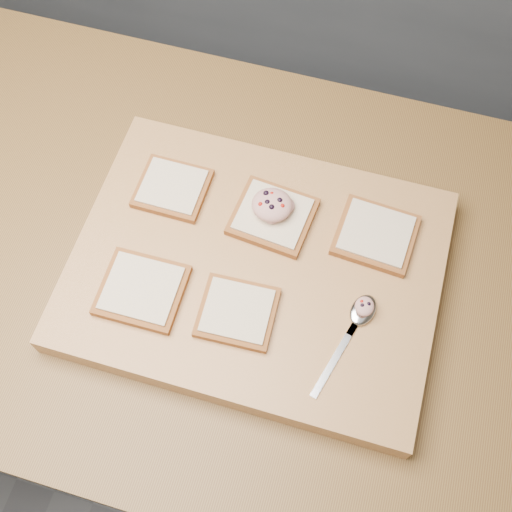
{
  "coord_description": "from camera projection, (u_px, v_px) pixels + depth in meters",
  "views": [
    {
      "loc": [
        0.24,
        -0.42,
        1.82
      ],
      "look_at": [
        0.12,
        -0.02,
        0.97
      ],
      "focal_mm": 45.0,
      "sensor_mm": 36.0,
      "label": 1
    }
  ],
  "objects": [
    {
      "name": "bread_far_center",
      "position": [
        273.0,
        216.0,
        1.0
      ],
      "size": [
        0.13,
        0.12,
        0.02
      ],
      "color": "brown",
      "rests_on": "cutting_board"
    },
    {
      "name": "spoon_salad",
      "position": [
        365.0,
        306.0,
        0.92
      ],
      "size": [
        0.03,
        0.03,
        0.02
      ],
      "color": "tan",
      "rests_on": "spoon"
    },
    {
      "name": "ground",
      "position": [
        217.0,
        388.0,
        1.84
      ],
      "size": [
        4.0,
        4.0,
        0.0
      ],
      "primitive_type": "plane",
      "color": "#515459",
      "rests_on": "ground"
    },
    {
      "name": "bread_far_right",
      "position": [
        376.0,
        235.0,
        0.98
      ],
      "size": [
        0.13,
        0.12,
        0.02
      ],
      "color": "brown",
      "rests_on": "cutting_board"
    },
    {
      "name": "bread_far_left",
      "position": [
        172.0,
        188.0,
        1.02
      ],
      "size": [
        0.11,
        0.1,
        0.02
      ],
      "color": "brown",
      "rests_on": "cutting_board"
    },
    {
      "name": "bread_near_left",
      "position": [
        142.0,
        290.0,
        0.94
      ],
      "size": [
        0.12,
        0.11,
        0.02
      ],
      "color": "brown",
      "rests_on": "cutting_board"
    },
    {
      "name": "cutting_board",
      "position": [
        256.0,
        270.0,
        0.99
      ],
      "size": [
        0.55,
        0.42,
        0.04
      ],
      "primitive_type": "cube",
      "color": "#B7834E",
      "rests_on": "island_counter"
    },
    {
      "name": "spoon",
      "position": [
        359.0,
        317.0,
        0.93
      ],
      "size": [
        0.07,
        0.18,
        0.01
      ],
      "color": "silver",
      "rests_on": "cutting_board"
    },
    {
      "name": "bread_near_center",
      "position": [
        237.0,
        312.0,
        0.93
      ],
      "size": [
        0.11,
        0.1,
        0.02
      ],
      "color": "brown",
      "rests_on": "cutting_board"
    },
    {
      "name": "tuna_salad_dollop",
      "position": [
        272.0,
        205.0,
        0.98
      ],
      "size": [
        0.06,
        0.06,
        0.03
      ],
      "color": "tan",
      "rests_on": "bread_far_center"
    },
    {
      "name": "island_counter",
      "position": [
        205.0,
        337.0,
        1.44
      ],
      "size": [
        2.0,
        0.8,
        0.9
      ],
      "color": "slate",
      "rests_on": "ground"
    }
  ]
}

